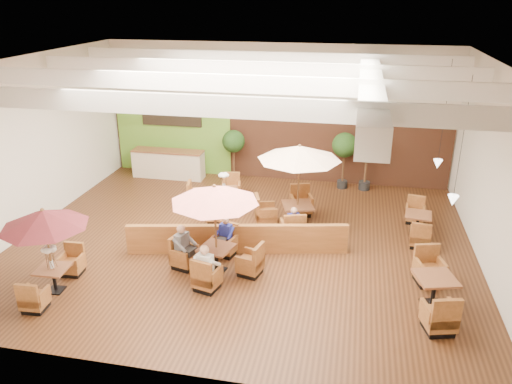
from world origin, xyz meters
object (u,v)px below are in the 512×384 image
(table_2, at_px, (296,169))
(table_3, at_px, (217,198))
(diner_1, at_px, (225,232))
(booth_divider, at_px, (237,239))
(topiary_2, at_px, (368,145))
(topiary_1, at_px, (345,147))
(diner_2, at_px, (183,243))
(service_counter, at_px, (169,164))
(table_5, at_px, (417,224))
(diner_3, at_px, (293,221))
(topiary_0, at_px, (234,143))
(table_4, at_px, (434,292))
(table_1, at_px, (215,213))
(diner_0, at_px, (206,263))
(table_0, at_px, (45,229))
(diner_4, at_px, (293,221))

(table_2, xyz_separation_m, table_3, (-2.93, 0.89, -1.61))
(diner_1, bearing_deg, booth_divider, -135.99)
(booth_divider, distance_m, topiary_2, 7.23)
(topiary_1, distance_m, diner_1, 7.06)
(table_3, distance_m, diner_2, 4.11)
(service_counter, relative_size, table_5, 1.22)
(table_5, height_order, diner_3, diner_3)
(service_counter, height_order, topiary_2, topiary_2)
(service_counter, bearing_deg, topiary_0, 4.11)
(topiary_0, distance_m, topiary_2, 5.32)
(table_4, xyz_separation_m, diner_3, (-3.87, 2.68, 0.34))
(table_1, bearing_deg, table_2, 75.21)
(table_4, bearing_deg, booth_divider, 147.36)
(diner_0, bearing_deg, diner_1, 106.05)
(service_counter, bearing_deg, diner_0, -62.90)
(table_3, bearing_deg, table_0, -126.21)
(table_4, bearing_deg, table_1, 159.26)
(service_counter, height_order, diner_2, diner_2)
(table_4, distance_m, diner_0, 5.76)
(diner_3, bearing_deg, service_counter, 112.90)
(table_3, relative_size, table_5, 1.13)
(topiary_0, bearing_deg, table_4, -47.74)
(diner_3, bearing_deg, table_2, 66.28)
(table_0, height_order, table_3, table_0)
(table_4, bearing_deg, diner_1, 150.02)
(table_5, height_order, diner_2, diner_2)
(table_4, height_order, diner_2, diner_2)
(table_4, bearing_deg, diner_4, 129.87)
(table_0, distance_m, table_1, 4.29)
(booth_divider, bearing_deg, table_0, -156.61)
(diner_0, distance_m, diner_1, 1.91)
(diner_0, height_order, diner_3, diner_0)
(table_3, height_order, diner_1, table_3)
(booth_divider, xyz_separation_m, table_0, (-4.19, -2.97, 1.34))
(booth_divider, relative_size, topiary_2, 2.69)
(table_2, bearing_deg, diner_4, -104.00)
(table_0, relative_size, table_2, 0.79)
(topiary_0, relative_size, diner_1, 2.91)
(table_0, height_order, diner_0, table_0)
(topiary_2, relative_size, diner_0, 2.85)
(topiary_1, bearing_deg, topiary_0, 180.00)
(booth_divider, bearing_deg, topiary_2, 46.49)
(diner_3, bearing_deg, table_0, -173.09)
(table_0, height_order, diner_2, table_0)
(table_0, distance_m, diner_0, 4.10)
(table_1, relative_size, topiary_1, 1.18)
(topiary_0, relative_size, diner_3, 2.85)
(booth_divider, distance_m, diner_0, 2.15)
(topiary_2, height_order, diner_2, topiary_2)
(service_counter, height_order, topiary_0, topiary_0)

